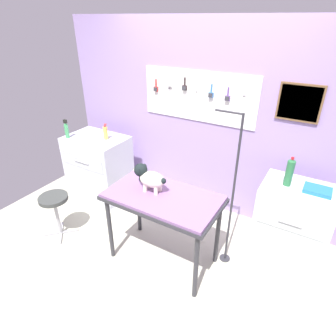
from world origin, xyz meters
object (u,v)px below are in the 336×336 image
Objects in this scene: grooming_table at (163,202)px; cabinet_right at (291,224)px; grooming_arm at (231,201)px; shampoo_bottle at (67,130)px; soda_bottle at (289,172)px; dog at (149,177)px; counter_left at (99,166)px; stool at (55,204)px.

grooming_table is 1.33m from cabinet_right.
grooming_arm is at bearing -144.13° from cabinet_right.
shampoo_bottle is (-1.74, 0.43, 0.25)m from grooming_table.
cabinet_right is 0.57m from soda_bottle.
grooming_table is 0.64m from grooming_arm.
grooming_arm is at bearing 23.74° from dog.
dog is at bearing -25.62° from counter_left.
counter_left is (-1.44, 0.62, -0.29)m from grooming_table.
counter_left is (-1.27, 0.61, -0.51)m from dog.
shampoo_bottle reaches higher than counter_left.
soda_bottle reaches higher than dog.
dog reaches higher than grooming_table.
soda_bottle reaches higher than stool.
grooming_table is 1.22m from soda_bottle.
counter_left reaches higher than stool.
dog is at bearing 15.88° from stool.
cabinet_right is (0.53, 0.39, -0.32)m from grooming_arm.
shampoo_bottle reaches higher than grooming_table.
dog is 1.50m from counter_left.
grooming_table is 1.81m from shampoo_bottle.
shampoo_bottle is at bearing -174.37° from cabinet_right.
dog reaches higher than stool.
grooming_table is 1.26× the size of counter_left.
stool is (-2.33, -1.01, 0.00)m from cabinet_right.
soda_bottle reaches higher than grooming_table.
counter_left is 0.94m from stool.
shampoo_bottle reaches higher than stool.
grooming_table is 0.27m from dog.
soda_bottle is (0.41, 0.39, 0.24)m from grooming_arm.
dog is 0.42× the size of counter_left.
shampoo_bottle is 2.72m from soda_bottle.
stool is at bearing -155.41° from soda_bottle.
shampoo_bottle is at bearing -147.95° from counter_left.
grooming_table is 4.43× the size of shampoo_bottle.
shampoo_bottle is at bearing 124.26° from stool.
grooming_table is at bearing -146.84° from cabinet_right.
grooming_arm is 0.81m from dog.
soda_bottle is at bearing 31.99° from dog.
grooming_table reaches higher than stool.
grooming_arm is at bearing -8.46° from counter_left.
stool is at bearing -166.57° from grooming_table.
grooming_arm reaches higher than counter_left.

